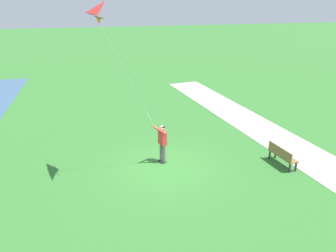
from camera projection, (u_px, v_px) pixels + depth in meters
The scene contains 4 objects.
ground_plane at pixel (164, 168), 14.84m from camera, with size 120.00×120.00×0.00m, color #33702D.
person_kite_flyer at pixel (162, 140), 14.95m from camera, with size 0.63×0.49×1.83m.
flying_kite at pixel (105, 14), 11.88m from camera, with size 2.17×1.31×4.92m.
park_bench_near_walkway at pixel (282, 155), 14.88m from camera, with size 0.68×1.55×0.88m.
Camera 1 is at (2.51, 12.89, 7.16)m, focal length 36.97 mm.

